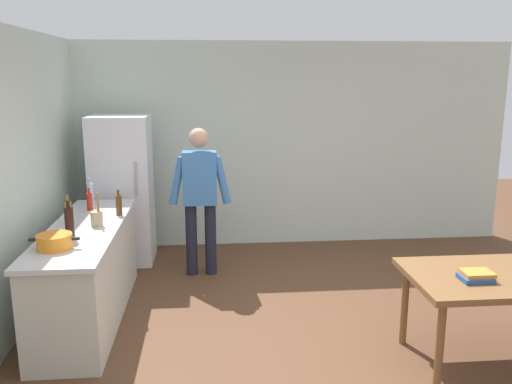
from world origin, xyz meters
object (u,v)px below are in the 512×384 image
cooking_pot (54,242)px  utensil_jar (97,218)px  bottle_beer_brown (119,205)px  person (200,192)px  bottle_oil_amber (68,212)px  dining_table (497,283)px  bottle_sauce_red (90,201)px  bottle_water_clear (90,194)px  bottle_wine_dark (69,222)px  book_stack (476,276)px  refrigerator (122,190)px

cooking_pot → utensil_jar: (0.21, 0.63, 0.02)m
cooking_pot → bottle_beer_brown: 1.07m
person → bottle_beer_brown: bearing=-141.0°
cooking_pot → bottle_oil_amber: 0.74m
cooking_pot → dining_table: bearing=-8.0°
bottle_sauce_red → bottle_water_clear: bearing=99.4°
utensil_jar → bottle_wine_dark: 0.41m
dining_table → utensil_jar: bearing=161.1°
person → bottle_beer_brown: person is taller
bottle_wine_dark → dining_table: bearing=-12.2°
cooking_pot → bottle_water_clear: (-0.02, 1.47, 0.07)m
bottle_oil_amber → book_stack: size_ratio=1.15×
refrigerator → bottle_wine_dark: refrigerator is taller
refrigerator → cooking_pot: (-0.20, -2.21, 0.06)m
utensil_jar → bottle_sauce_red: size_ratio=1.33×
refrigerator → utensil_jar: refrigerator is taller
person → bottle_beer_brown: size_ratio=6.54×
cooking_pot → bottle_sauce_red: bottle_sauce_red is taller
person → bottle_sauce_red: 1.20m
utensil_jar → bottle_oil_amber: bearing=160.5°
refrigerator → utensil_jar: 1.58m
bottle_wine_dark → bottle_water_clear: (-0.08, 1.21, -0.02)m
utensil_jar → bottle_sauce_red: (-0.19, 0.61, 0.02)m
dining_table → bottle_water_clear: (-3.52, 1.96, 0.35)m
refrigerator → person: 1.10m
utensil_jar → book_stack: bearing=-22.0°
refrigerator → cooking_pot: bearing=-95.1°
utensil_jar → refrigerator: bearing=90.5°
person → bottle_oil_amber: bearing=-142.8°
refrigerator → dining_table: 4.27m
bottle_oil_amber → book_stack: bottle_oil_amber is taller
dining_table → book_stack: size_ratio=5.75×
person → bottle_oil_amber: size_ratio=6.07×
cooking_pot → utensil_jar: 0.67m
person → bottle_wine_dark: person is taller
bottle_water_clear → bottle_oil_amber: bearing=-93.9°
bottle_sauce_red → bottle_water_clear: 0.23m
dining_table → bottle_wine_dark: (-3.44, 0.75, 0.37)m
bottle_sauce_red → bottle_oil_amber: (-0.09, -0.51, 0.02)m
bottle_beer_brown → person: bearing=39.0°
bottle_beer_brown → book_stack: (2.91, -1.61, -0.22)m
refrigerator → cooking_pot: size_ratio=4.50×
bottle_sauce_red → bottle_oil_amber: bottle_oil_amber is taller
dining_table → refrigerator: bearing=140.7°
person → refrigerator: bearing=149.8°
dining_table → bottle_water_clear: bearing=150.9°
cooking_pot → bottle_wine_dark: bottle_wine_dark is taller
bottle_water_clear → person: bearing=9.3°
refrigerator → bottle_wine_dark: size_ratio=5.29×
dining_table → bottle_sauce_red: size_ratio=5.83×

